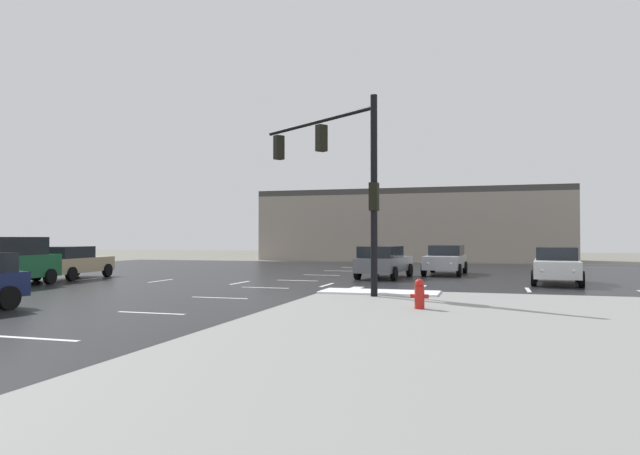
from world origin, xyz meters
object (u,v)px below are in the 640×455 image
at_px(sedan_white, 557,264).
at_px(traffic_signal_mast, 341,166).
at_px(sedan_silver, 446,259).
at_px(suv_green, 2,261).
at_px(sedan_tan, 71,262).
at_px(fire_hydrant, 419,294).
at_px(sedan_grey, 384,261).

bearing_deg(sedan_white, traffic_signal_mast, -39.79).
relative_size(sedan_silver, suv_green, 0.93).
bearing_deg(traffic_signal_mast, sedan_tan, 19.71).
distance_m(fire_hydrant, suv_green, 17.51).
relative_size(traffic_signal_mast, fire_hydrant, 8.18).
height_order(sedan_tan, suv_green, suv_green).
bearing_deg(sedan_tan, sedan_silver, -69.62).
distance_m(fire_hydrant, sedan_white, 12.38).
bearing_deg(sedan_tan, traffic_signal_mast, -112.39).
xyz_separation_m(sedan_tan, sedan_white, (22.22, 3.67, 0.00)).
distance_m(sedan_silver, suv_green, 21.33).
bearing_deg(sedan_grey, sedan_silver, -29.58).
xyz_separation_m(fire_hydrant, suv_green, (-17.19, 3.27, 0.55)).
distance_m(sedan_grey, suv_green, 16.85).
relative_size(fire_hydrant, sedan_tan, 0.17).
distance_m(sedan_silver, sedan_grey, 4.71).
distance_m(suv_green, sedan_white, 23.27).
relative_size(traffic_signal_mast, sedan_tan, 1.39).
relative_size(sedan_grey, sedan_white, 1.00).
relative_size(sedan_tan, sedan_grey, 1.00).
distance_m(traffic_signal_mast, sedan_white, 11.50).
xyz_separation_m(sedan_silver, sedan_grey, (-2.72, -3.85, 0.00)).
distance_m(fire_hydrant, sedan_grey, 13.18).
distance_m(sedan_tan, sedan_grey, 15.20).
xyz_separation_m(fire_hydrant, sedan_silver, (-0.55, 16.61, 0.32)).
height_order(suv_green, sedan_white, suv_green).
xyz_separation_m(sedan_tan, sedan_grey, (14.39, 4.92, 0.00)).
height_order(traffic_signal_mast, suv_green, traffic_signal_mast).
bearing_deg(traffic_signal_mast, sedan_silver, -66.04).
relative_size(sedan_tan, sedan_silver, 1.01).
bearing_deg(fire_hydrant, traffic_signal_mast, 129.70).
height_order(fire_hydrant, suv_green, suv_green).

